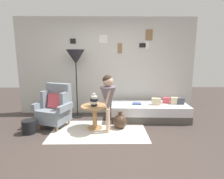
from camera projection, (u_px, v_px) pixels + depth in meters
The scene contains 16 objects.
ground_plane at pixel (104, 145), 3.33m from camera, with size 12.00×12.00×0.00m, color #423833.
gallery_wall at pixel (106, 67), 5.00m from camera, with size 4.80×0.12×2.60m.
rug at pixel (99, 131), 3.93m from camera, with size 2.02×1.21×0.01m, color silver.
armchair at pixel (55, 107), 4.17m from camera, with size 0.88×0.77×0.97m.
daybed at pixel (149, 112), 4.63m from camera, with size 1.93×0.87×0.40m.
pillow_head at pixel (180, 101), 4.57m from camera, with size 0.18×0.12×0.16m, color #474C56.
pillow_mid at pixel (174, 101), 4.59m from camera, with size 0.17×0.12×0.17m, color beige.
pillow_back at pixel (166, 100), 4.68m from camera, with size 0.17×0.12×0.14m, color #D64C56.
pillow_extra at pixel (156, 101), 4.51m from camera, with size 0.21×0.12×0.17m, color beige.
side_table at pixel (95, 112), 4.01m from camera, with size 0.60×0.60×0.53m.
vase_striped at pixel (94, 101), 3.94m from camera, with size 0.17×0.17×0.28m.
floor_lamp at pixel (76, 59), 4.57m from camera, with size 0.46×0.46×1.75m.
person_child at pixel (108, 96), 3.74m from camera, with size 0.34×0.34×1.22m.
book_on_daybed at pixel (137, 104), 4.56m from camera, with size 0.22×0.16×0.03m, color #3A548D.
demijohn_near at pixel (120, 121), 4.06m from camera, with size 0.31×0.31×0.39m.
magazine_basket at pixel (29, 127), 3.81m from camera, with size 0.28×0.28×0.28m, color black.
Camera 1 is at (0.10, -3.08, 1.62)m, focal length 29.21 mm.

